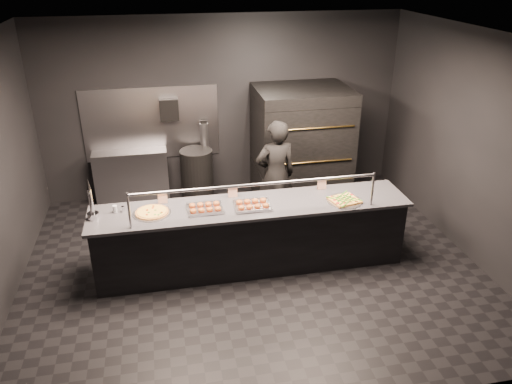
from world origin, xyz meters
TOP-DOWN VIEW (x-y plane):
  - room at (-0.02, 0.05)m, footprint 6.04×6.00m
  - service_counter at (0.00, -0.00)m, footprint 4.10×0.78m
  - pizza_oven at (1.20, 1.90)m, footprint 1.50×1.23m
  - prep_shelf at (-1.60, 2.32)m, footprint 1.20×0.35m
  - towel_dispenser at (-0.90, 2.39)m, footprint 0.30×0.20m
  - fire_extinguisher at (-0.35, 2.40)m, footprint 0.14×0.14m
  - beer_tap at (-1.95, 0.01)m, footprint 0.14×0.20m
  - round_pizza at (-1.25, 0.01)m, footprint 0.47×0.47m
  - slider_tray_a at (-0.60, -0.03)m, footprint 0.47×0.37m
  - slider_tray_b at (-0.00, -0.06)m, footprint 0.48×0.37m
  - square_pizza at (1.20, -0.15)m, footprint 0.45×0.45m
  - condiment_jar at (-1.67, 0.13)m, footprint 0.14×0.06m
  - tent_cards at (-0.09, 0.28)m, footprint 2.26×0.04m
  - trash_bin at (-0.53, 2.14)m, footprint 0.54×0.54m
  - worker at (0.56, 1.01)m, footprint 0.66×0.48m

SIDE VIEW (x-z plane):
  - prep_shelf at x=-1.60m, z-range 0.00..0.90m
  - trash_bin at x=-0.53m, z-range 0.00..0.90m
  - service_counter at x=0.00m, z-range -0.22..1.15m
  - worker at x=0.56m, z-range 0.00..1.70m
  - round_pizza at x=-1.25m, z-range 0.92..0.95m
  - square_pizza at x=1.20m, z-range 0.92..0.96m
  - slider_tray_a at x=-0.60m, z-range 0.91..0.98m
  - slider_tray_b at x=0.00m, z-range 0.91..0.98m
  - condiment_jar at x=-1.67m, z-range 0.92..1.01m
  - pizza_oven at x=1.20m, z-range 0.01..1.92m
  - tent_cards at x=-0.09m, z-range 0.92..1.07m
  - fire_extinguisher at x=-0.35m, z-range 0.81..1.31m
  - beer_tap at x=-1.95m, z-range 0.81..1.34m
  - room at x=-0.02m, z-range 0.00..3.00m
  - towel_dispenser at x=-0.90m, z-range 1.38..1.73m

